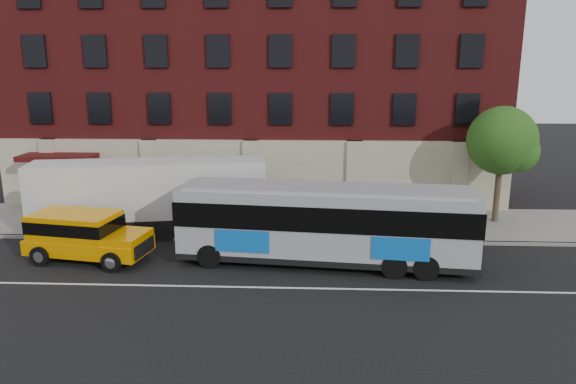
{
  "coord_description": "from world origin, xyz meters",
  "views": [
    {
      "loc": [
        3.49,
        -18.69,
        8.5
      ],
      "look_at": [
        2.44,
        5.5,
        2.62
      ],
      "focal_mm": 33.24,
      "sensor_mm": 36.0,
      "label": 1
    }
  ],
  "objects_px": {
    "sign_pole": "(67,210)",
    "street_tree": "(503,143)",
    "shipping_container": "(150,199)",
    "yellow_suv": "(83,233)",
    "city_bus": "(325,222)"
  },
  "relations": [
    {
      "from": "sign_pole",
      "to": "yellow_suv",
      "type": "xyz_separation_m",
      "value": [
        2.02,
        -2.94,
        -0.23
      ]
    },
    {
      "from": "street_tree",
      "to": "yellow_suv",
      "type": "xyz_separation_m",
      "value": [
        -20.02,
        -6.27,
        -3.19
      ]
    },
    {
      "from": "street_tree",
      "to": "shipping_container",
      "type": "relative_size",
      "value": 0.53
    },
    {
      "from": "sign_pole",
      "to": "street_tree",
      "type": "distance_m",
      "value": 22.49
    },
    {
      "from": "street_tree",
      "to": "shipping_container",
      "type": "xyz_separation_m",
      "value": [
        -18.06,
        -2.68,
        -2.53
      ]
    },
    {
      "from": "city_bus",
      "to": "shipping_container",
      "type": "bearing_deg",
      "value": 157.17
    },
    {
      "from": "sign_pole",
      "to": "street_tree",
      "type": "height_order",
      "value": "street_tree"
    },
    {
      "from": "city_bus",
      "to": "shipping_container",
      "type": "distance_m",
      "value": 9.39
    },
    {
      "from": "yellow_suv",
      "to": "shipping_container",
      "type": "relative_size",
      "value": 0.49
    },
    {
      "from": "sign_pole",
      "to": "shipping_container",
      "type": "distance_m",
      "value": 4.06
    },
    {
      "from": "city_bus",
      "to": "street_tree",
      "type": "bearing_deg",
      "value": 33.95
    },
    {
      "from": "sign_pole",
      "to": "shipping_container",
      "type": "height_order",
      "value": "shipping_container"
    },
    {
      "from": "street_tree",
      "to": "shipping_container",
      "type": "bearing_deg",
      "value": -171.55
    },
    {
      "from": "city_bus",
      "to": "yellow_suv",
      "type": "height_order",
      "value": "city_bus"
    },
    {
      "from": "street_tree",
      "to": "yellow_suv",
      "type": "distance_m",
      "value": 21.22
    }
  ]
}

